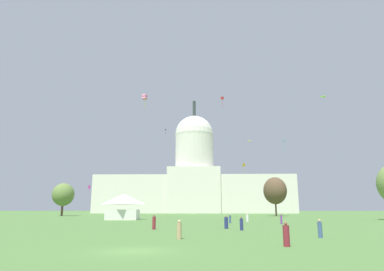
{
  "coord_description": "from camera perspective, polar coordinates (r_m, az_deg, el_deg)",
  "views": [
    {
      "loc": [
        4.15,
        -21.06,
        2.5
      ],
      "look_at": [
        -0.03,
        101.26,
        29.21
      ],
      "focal_mm": 31.42,
      "sensor_mm": 36.0,
      "label": 1
    }
  ],
  "objects": [
    {
      "name": "kite_gold_mid",
      "position": [
        124.35,
        8.77,
        -5.09
      ],
      "size": [
        1.22,
        0.65,
        4.08
      ],
      "rotation": [
        0.0,
        0.0,
        5.8
      ],
      "color": "gold"
    },
    {
      "name": "person_tan_front_left",
      "position": [
        29.35,
        -2.19,
        -15.79
      ],
      "size": [
        0.56,
        0.56,
        1.58
      ],
      "rotation": [
        0.0,
        0.0,
        2.06
      ],
      "color": "tan",
      "rests_on": "ground_plane"
    },
    {
      "name": "person_maroon_edge_west",
      "position": [
        24.48,
        15.72,
        -16.01
      ],
      "size": [
        0.62,
        0.62,
        1.62
      ],
      "rotation": [
        0.0,
        0.0,
        0.83
      ],
      "color": "maroon",
      "rests_on": "ground_plane"
    },
    {
      "name": "person_navy_aisle_center",
      "position": [
        41.34,
        8.39,
        -14.66
      ],
      "size": [
        0.56,
        0.56,
        1.57
      ],
      "rotation": [
        0.0,
        0.0,
        5.55
      ],
      "color": "navy",
      "rests_on": "ground_plane"
    },
    {
      "name": "kite_black_high",
      "position": [
        165.76,
        -4.51,
        0.88
      ],
      "size": [
        0.59,
        0.68,
        2.64
      ],
      "rotation": [
        0.0,
        0.0,
        0.17
      ],
      "color": "black"
    },
    {
      "name": "person_white_front_center",
      "position": [
        68.69,
        9.39,
        -13.61
      ],
      "size": [
        0.64,
        0.64,
        1.67
      ],
      "rotation": [
        0.0,
        0.0,
        2.03
      ],
      "color": "silver",
      "rests_on": "ground_plane"
    },
    {
      "name": "kite_magenta_low",
      "position": [
        116.08,
        -17.03,
        -8.43
      ],
      "size": [
        0.67,
        0.5,
        2.4
      ],
      "rotation": [
        0.0,
        0.0,
        2.96
      ],
      "color": "#D1339E"
    },
    {
      "name": "kite_violet_low",
      "position": [
        166.05,
        -11.54,
        -9.84
      ],
      "size": [
        0.52,
        0.92,
        2.7
      ],
      "rotation": [
        0.0,
        0.0,
        1.18
      ],
      "color": "purple"
    },
    {
      "name": "person_denim_mid_center",
      "position": [
        32.53,
        20.9,
        -14.64
      ],
      "size": [
        0.46,
        0.46,
        1.59
      ],
      "rotation": [
        0.0,
        0.0,
        0.28
      ],
      "color": "#3D5684",
      "rests_on": "ground_plane"
    },
    {
      "name": "kite_red_high",
      "position": [
        107.22,
        5.17,
        6.34
      ],
      "size": [
        1.07,
        1.12,
        3.66
      ],
      "rotation": [
        0.0,
        0.0,
        2.82
      ],
      "color": "red"
    },
    {
      "name": "kite_lime_mid",
      "position": [
        89.7,
        21.54,
        5.75
      ],
      "size": [
        1.53,
        1.47,
        0.23
      ],
      "rotation": [
        0.0,
        0.0,
        2.45
      ],
      "color": "#8CD133"
    },
    {
      "name": "tree_west_near",
      "position": [
        130.11,
        -21.02,
        -9.34
      ],
      "size": [
        9.71,
        9.83,
        11.47
      ],
      "color": "brown",
      "rests_on": "ground_plane"
    },
    {
      "name": "person_purple_near_tree_west",
      "position": [
        58.75,
        14.91,
        -13.6
      ],
      "size": [
        0.46,
        0.46,
        1.66
      ],
      "rotation": [
        0.0,
        0.0,
        5.4
      ],
      "color": "#703D93",
      "rests_on": "ground_plane"
    },
    {
      "name": "ground_plane",
      "position": [
        21.61,
        -9.65,
        -18.78
      ],
      "size": [
        800.0,
        800.0,
        0.0
      ],
      "primitive_type": "plane",
      "color": "#4C7538"
    },
    {
      "name": "tree_east_near",
      "position": [
        122.86,
        13.91,
        -9.08
      ],
      "size": [
        10.51,
        11.16,
        13.39
      ],
      "color": "brown",
      "rests_on": "ground_plane"
    },
    {
      "name": "kite_yellow_mid",
      "position": [
        166.92,
        9.65,
        -1.14
      ],
      "size": [
        1.74,
        1.23,
        0.36
      ],
      "rotation": [
        0.0,
        0.0,
        3.38
      ],
      "color": "yellow"
    },
    {
      "name": "capitol_building",
      "position": [
        196.23,
        0.39,
        -7.83
      ],
      "size": [
        111.94,
        25.66,
        66.61
      ],
      "color": "silver",
      "rests_on": "ground_plane"
    },
    {
      "name": "person_navy_lawn_far_left",
      "position": [
        44.45,
        5.83,
        -14.51
      ],
      "size": [
        0.67,
        0.67,
        1.66
      ],
      "rotation": [
        0.0,
        0.0,
        0.67
      ],
      "color": "navy",
      "rests_on": "ground_plane"
    },
    {
      "name": "kite_pink_mid",
      "position": [
        85.58,
        -8.06,
        6.48
      ],
      "size": [
        1.26,
        1.3,
        3.62
      ],
      "rotation": [
        0.0,
        0.0,
        6.05
      ],
      "color": "pink"
    },
    {
      "name": "person_maroon_near_tent",
      "position": [
        42.93,
        -6.47,
        -14.49
      ],
      "size": [
        0.49,
        0.49,
        1.77
      ],
      "rotation": [
        0.0,
        0.0,
        0.19
      ],
      "color": "maroon",
      "rests_on": "ground_plane"
    },
    {
      "name": "kite_turquoise_mid",
      "position": [
        134.22,
        15.47,
        -1.21
      ],
      "size": [
        1.14,
        1.82,
        3.97
      ],
      "rotation": [
        0.0,
        0.0,
        1.92
      ],
      "color": "teal"
    },
    {
      "name": "event_tent",
      "position": [
        81.14,
        -11.61,
        -11.68
      ],
      "size": [
        7.83,
        7.68,
        5.9
      ],
      "rotation": [
        0.0,
        0.0,
        0.07
      ],
      "color": "white",
      "rests_on": "ground_plane"
    },
    {
      "name": "person_denim_back_right",
      "position": [
        60.53,
        6.46,
        -13.94
      ],
      "size": [
        0.48,
        0.48,
        1.54
      ],
      "rotation": [
        0.0,
        0.0,
        4.99
      ],
      "color": "#3D5684",
      "rests_on": "ground_plane"
    }
  ]
}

